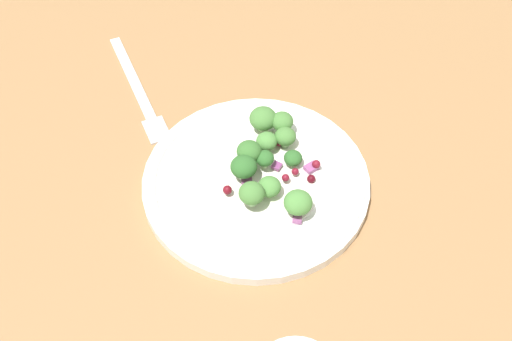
{
  "coord_description": "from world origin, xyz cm",
  "views": [
    {
      "loc": [
        2.61,
        -41.86,
        57.11
      ],
      "look_at": [
        2.88,
        2.1,
        2.7
      ],
      "focal_mm": 48.44,
      "sensor_mm": 36.0,
      "label": 1
    }
  ],
  "objects_px": {
    "plate": "(256,182)",
    "broccoli_floret_0": "(244,167)",
    "broccoli_floret_1": "(267,141)",
    "fork": "(140,93)",
    "broccoli_floret_2": "(298,203)"
  },
  "relations": [
    {
      "from": "broccoli_floret_2",
      "to": "broccoli_floret_1",
      "type": "bearing_deg",
      "value": 109.38
    },
    {
      "from": "broccoli_floret_1",
      "to": "fork",
      "type": "distance_m",
      "value": 0.18
    },
    {
      "from": "broccoli_floret_2",
      "to": "fork",
      "type": "bearing_deg",
      "value": 134.16
    },
    {
      "from": "plate",
      "to": "broccoli_floret_2",
      "type": "height_order",
      "value": "broccoli_floret_2"
    },
    {
      "from": "broccoli_floret_1",
      "to": "broccoli_floret_2",
      "type": "height_order",
      "value": "broccoli_floret_2"
    },
    {
      "from": "plate",
      "to": "broccoli_floret_0",
      "type": "relative_size",
      "value": 8.52
    },
    {
      "from": "broccoli_floret_1",
      "to": "fork",
      "type": "xyz_separation_m",
      "value": [
        -0.15,
        0.1,
        -0.02
      ]
    },
    {
      "from": "plate",
      "to": "broccoli_floret_1",
      "type": "bearing_deg",
      "value": 73.44
    },
    {
      "from": "broccoli_floret_0",
      "to": "fork",
      "type": "bearing_deg",
      "value": 131.74
    },
    {
      "from": "broccoli_floret_0",
      "to": "broccoli_floret_1",
      "type": "relative_size",
      "value": 1.22
    },
    {
      "from": "plate",
      "to": "fork",
      "type": "relative_size",
      "value": 1.32
    },
    {
      "from": "plate",
      "to": "broccoli_floret_2",
      "type": "distance_m",
      "value": 0.06
    },
    {
      "from": "broccoli_floret_0",
      "to": "fork",
      "type": "height_order",
      "value": "broccoli_floret_0"
    },
    {
      "from": "plate",
      "to": "broccoli_floret_1",
      "type": "relative_size",
      "value": 10.37
    },
    {
      "from": "plate",
      "to": "broccoli_floret_0",
      "type": "distance_m",
      "value": 0.03
    }
  ]
}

